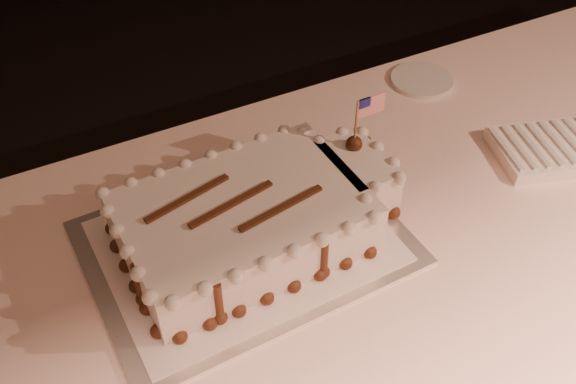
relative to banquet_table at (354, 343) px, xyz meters
name	(u,v)px	position (x,y,z in m)	size (l,w,h in m)	color
banquet_table	(354,343)	(0.00, 0.00, 0.00)	(2.40, 0.80, 0.75)	#FFD5C5
cake_board	(245,243)	(-0.21, 0.05, 0.38)	(0.50, 0.38, 0.01)	white
doily	(245,241)	(-0.21, 0.05, 0.38)	(0.45, 0.34, 0.00)	white
sheet_cake	(258,216)	(-0.19, 0.05, 0.43)	(0.48, 0.28, 0.19)	silver
napkin_stack	(549,149)	(0.39, -0.01, 0.39)	(0.23, 0.20, 0.03)	white
side_plate	(422,80)	(0.33, 0.30, 0.38)	(0.14, 0.14, 0.01)	silver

